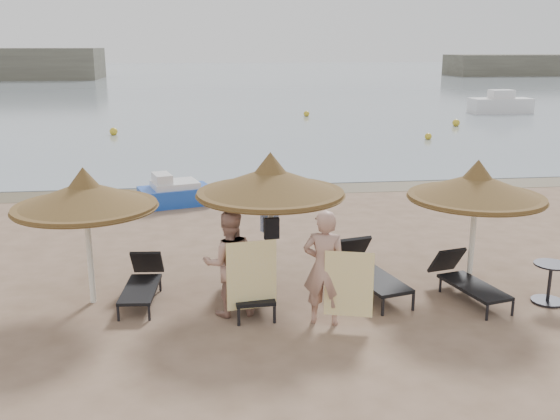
% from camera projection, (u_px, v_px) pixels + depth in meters
% --- Properties ---
extents(ground, '(160.00, 160.00, 0.00)m').
position_uv_depth(ground, '(317.00, 311.00, 10.76)').
color(ground, '#8E7059').
rests_on(ground, ground).
extents(sea, '(200.00, 140.00, 0.03)m').
position_uv_depth(sea, '(213.00, 77.00, 87.45)').
color(sea, gray).
rests_on(sea, ground).
extents(wet_sand_strip, '(200.00, 1.60, 0.01)m').
position_uv_depth(wet_sand_strip, '(263.00, 190.00, 19.77)').
color(wet_sand_strip, brown).
rests_on(wet_sand_strip, ground).
extents(far_shore, '(150.00, 54.80, 12.00)m').
position_uv_depth(far_shore, '(20.00, 57.00, 81.57)').
color(far_shore, '#615D4D').
rests_on(far_shore, ground).
extents(palapa_left, '(2.48, 2.48, 2.46)m').
position_uv_depth(palapa_left, '(85.00, 196.00, 10.65)').
color(palapa_left, white).
rests_on(palapa_left, ground).
extents(palapa_center, '(2.67, 2.67, 2.64)m').
position_uv_depth(palapa_center, '(270.00, 182.00, 11.02)').
color(palapa_center, white).
rests_on(palapa_center, ground).
extents(palapa_right, '(2.49, 2.49, 2.47)m').
position_uv_depth(palapa_right, '(477.00, 187.00, 11.27)').
color(palapa_right, white).
rests_on(palapa_right, ground).
extents(lounger_far_left, '(0.71, 1.75, 0.76)m').
position_uv_depth(lounger_far_left, '(142.00, 281.00, 11.19)').
color(lounger_far_left, black).
rests_on(lounger_far_left, ground).
extents(lounger_near_left, '(0.76, 2.01, 0.88)m').
position_uv_depth(lounger_near_left, '(248.00, 279.00, 11.17)').
color(lounger_near_left, black).
rests_on(lounger_near_left, ground).
extents(lounger_near_right, '(1.13, 2.11, 0.90)m').
position_uv_depth(lounger_near_right, '(368.00, 270.00, 11.57)').
color(lounger_near_right, black).
rests_on(lounger_near_right, ground).
extents(lounger_far_right, '(0.98, 1.85, 0.79)m').
position_uv_depth(lounger_far_right, '(466.00, 279.00, 11.27)').
color(lounger_far_right, black).
rests_on(lounger_far_right, ground).
extents(side_table, '(0.60, 0.60, 0.73)m').
position_uv_depth(side_table, '(549.00, 284.00, 11.05)').
color(side_table, black).
rests_on(side_table, ground).
extents(person_left, '(1.02, 0.70, 2.11)m').
position_uv_depth(person_left, '(229.00, 255.00, 10.41)').
color(person_left, tan).
rests_on(person_left, ground).
extents(person_right, '(1.19, 0.96, 2.24)m').
position_uv_depth(person_right, '(325.00, 259.00, 10.04)').
color(person_right, tan).
rests_on(person_right, ground).
extents(towel_left, '(0.83, 0.13, 1.17)m').
position_uv_depth(towel_left, '(252.00, 275.00, 10.18)').
color(towel_left, yellow).
rests_on(towel_left, ground).
extents(towel_right, '(0.76, 0.24, 1.10)m').
position_uv_depth(towel_right, '(349.00, 284.00, 9.94)').
color(towel_right, yellow).
rests_on(towel_right, ground).
extents(bag_patterned, '(0.34, 0.22, 0.41)m').
position_uv_depth(bag_patterned, '(270.00, 220.00, 11.38)').
color(bag_patterned, white).
rests_on(bag_patterned, ground).
extents(bag_dark, '(0.28, 0.12, 0.38)m').
position_uv_depth(bag_dark, '(272.00, 228.00, 11.08)').
color(bag_dark, black).
rests_on(bag_dark, ground).
extents(pedal_boat, '(2.23, 1.67, 0.92)m').
position_uv_depth(pedal_boat, '(174.00, 193.00, 17.88)').
color(pedal_boat, blue).
rests_on(pedal_boat, ground).
extents(buoy_left, '(0.40, 0.40, 0.40)m').
position_uv_depth(buoy_left, '(114.00, 132.00, 31.50)').
color(buoy_left, gold).
rests_on(buoy_left, ground).
extents(buoy_mid, '(0.37, 0.37, 0.37)m').
position_uv_depth(buoy_mid, '(306.00, 114.00, 39.69)').
color(buoy_mid, gold).
rests_on(buoy_mid, ground).
extents(buoy_right, '(0.41, 0.41, 0.41)m').
position_uv_depth(buoy_right, '(456.00, 123.00, 34.91)').
color(buoy_right, gold).
rests_on(buoy_right, ground).
extents(buoy_extra, '(0.34, 0.34, 0.34)m').
position_uv_depth(buoy_extra, '(428.00, 136.00, 30.04)').
color(buoy_extra, gold).
rests_on(buoy_extra, ground).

